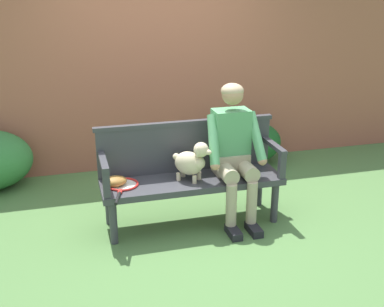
% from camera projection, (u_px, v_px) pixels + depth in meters
% --- Properties ---
extents(ground_plane, '(40.00, 40.00, 0.00)m').
position_uv_depth(ground_plane, '(192.00, 222.00, 4.65)').
color(ground_plane, '#4C753D').
extents(brick_garden_fence, '(8.00, 0.30, 2.05)m').
position_uv_depth(brick_garden_fence, '(155.00, 82.00, 5.88)').
color(brick_garden_fence, '#9E5642').
rests_on(brick_garden_fence, ground).
extents(hedge_bush_far_left, '(1.01, 0.78, 0.57)m').
position_uv_depth(hedge_bush_far_left, '(242.00, 142.00, 6.04)').
color(hedge_bush_far_left, '#194C1E').
rests_on(hedge_bush_far_left, ground).
extents(garden_bench, '(1.70, 0.50, 0.46)m').
position_uv_depth(garden_bench, '(192.00, 184.00, 4.51)').
color(garden_bench, '#38383D').
rests_on(garden_bench, ground).
extents(bench_backrest, '(1.74, 0.06, 0.50)m').
position_uv_depth(bench_backrest, '(186.00, 146.00, 4.61)').
color(bench_backrest, '#38383D').
rests_on(bench_backrest, garden_bench).
extents(bench_armrest_left_end, '(0.06, 0.50, 0.28)m').
position_uv_depth(bench_armrest_left_end, '(104.00, 171.00, 4.14)').
color(bench_armrest_left_end, '#38383D').
rests_on(bench_armrest_left_end, garden_bench).
extents(bench_armrest_right_end, '(0.06, 0.50, 0.28)m').
position_uv_depth(bench_armrest_right_end, '(277.00, 154.00, 4.54)').
color(bench_armrest_right_end, '#38383D').
rests_on(bench_armrest_right_end, garden_bench).
extents(person_seated, '(0.56, 0.65, 1.33)m').
position_uv_depth(person_seated, '(233.00, 148.00, 4.49)').
color(person_seated, black).
rests_on(person_seated, ground).
extents(dog_on_bench, '(0.35, 0.33, 0.38)m').
position_uv_depth(dog_on_bench, '(192.00, 161.00, 4.39)').
color(dog_on_bench, beige).
rests_on(dog_on_bench, garden_bench).
extents(tennis_racket, '(0.36, 0.58, 0.03)m').
position_uv_depth(tennis_racket, '(122.00, 186.00, 4.32)').
color(tennis_racket, red).
rests_on(tennis_racket, garden_bench).
extents(baseball_glove, '(0.23, 0.18, 0.09)m').
position_uv_depth(baseball_glove, '(115.00, 181.00, 4.32)').
color(baseball_glove, '#9E6B2D').
rests_on(baseball_glove, garden_bench).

